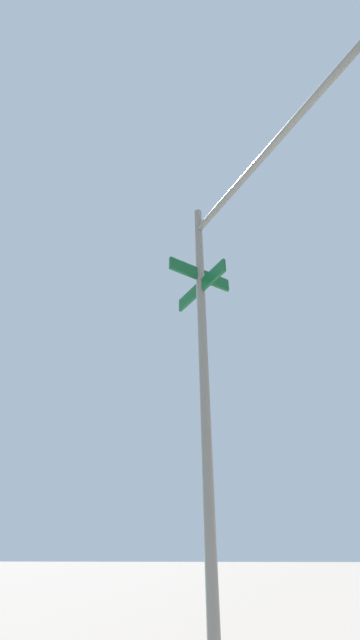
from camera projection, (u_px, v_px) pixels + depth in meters
traffic_signal_near at (275, 240)px, 3.86m from camera, size 3.33×2.37×6.25m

